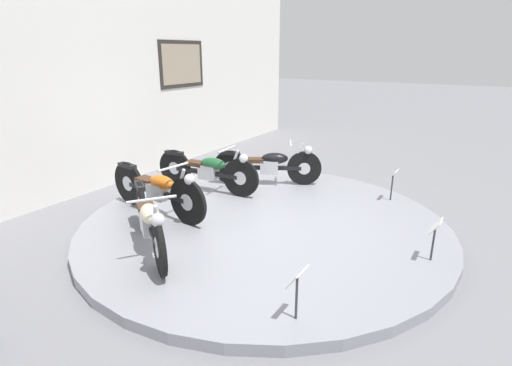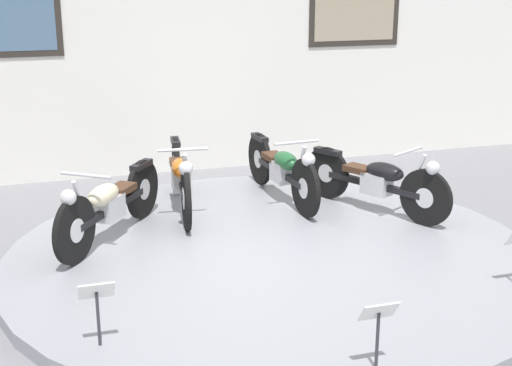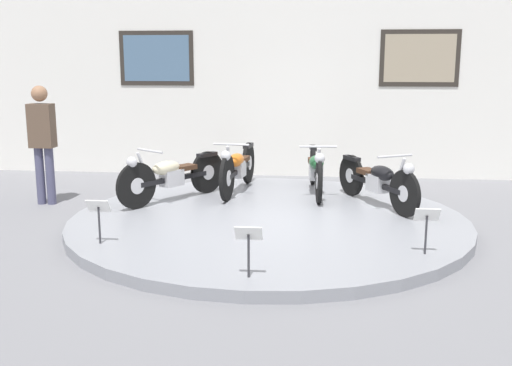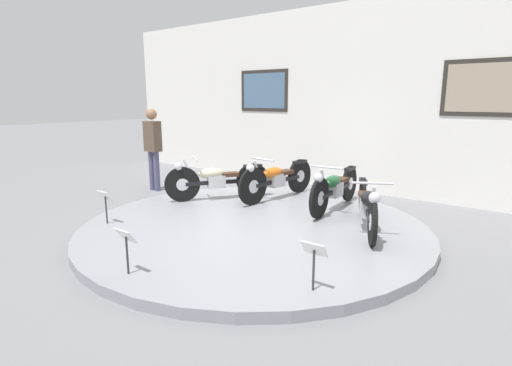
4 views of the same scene
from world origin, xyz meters
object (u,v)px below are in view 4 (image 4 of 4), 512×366
Objects in this scene: info_placard_front_centre at (126,242)px; info_placard_front_right at (314,255)px; motorcycle_orange at (276,178)px; motorcycle_cream at (216,179)px; motorcycle_black at (367,205)px; visitor_standing at (153,144)px; motorcycle_green at (335,187)px; info_placard_front_left at (105,200)px.

info_placard_front_right is (1.79, 0.89, 0.00)m from info_placard_front_centre.
info_placard_front_right is at bearing -49.77° from motorcycle_orange.
motorcycle_cream reaches higher than info_placard_front_right.
motorcycle_black is 3.35m from info_placard_front_centre.
motorcycle_orange is 2.97m from visitor_standing.
motorcycle_orange is at bearing 179.92° from motorcycle_green.
motorcycle_green is 4.15m from visitor_standing.
info_placard_front_right is (1.19, -2.83, -0.02)m from motorcycle_green.
motorcycle_cream is 3.23× the size of info_placard_front_left.
motorcycle_orange reaches higher than info_placard_front_right.
motorcycle_cream is 2.21m from motorcycle_green.
visitor_standing is (-3.47, 3.15, 0.53)m from info_placard_front_centre.
motorcycle_orange is at bearing 11.34° from visitor_standing.
info_placard_front_right is (3.58, 0.00, 0.00)m from info_placard_front_left.
visitor_standing reaches higher than info_placard_front_left.
info_placard_front_centre is 2.00m from info_placard_front_right.
motorcycle_orange is at bearing 130.23° from info_placard_front_right.
motorcycle_orange is at bearing 39.15° from motorcycle_cream.
motorcycle_orange is (0.88, 0.71, 0.01)m from motorcycle_cream.
motorcycle_cream is at bearing 147.07° from info_placard_front_right.
info_placard_front_centre is (-0.61, -3.72, -0.02)m from motorcycle_green.
motorcycle_green reaches higher than motorcycle_cream.
info_placard_front_centre is 0.29× the size of visitor_standing.
info_placard_front_left is at bearing 180.00° from info_placard_front_right.
motorcycle_cream is at bearing 116.25° from info_placard_front_centre.
info_placard_front_right is 5.75m from visitor_standing.
motorcycle_orange is 3.07m from info_placard_front_left.
info_placard_front_centre is at bearing -80.74° from motorcycle_orange.
motorcycle_green is (2.09, 0.71, 0.00)m from motorcycle_cream.
motorcycle_orange reaches higher than motorcycle_cream.
motorcycle_orange is at bearing 161.00° from motorcycle_black.
motorcycle_orange is 2.21m from motorcycle_black.
motorcycle_orange is at bearing 99.26° from info_placard_front_centre.
motorcycle_cream is 2.06m from visitor_standing.
motorcycle_black is at bearing -19.00° from motorcycle_orange.
motorcycle_green is at bearing 140.65° from motorcycle_black.
visitor_standing reaches higher than motorcycle_cream.
motorcycle_black is 3.45× the size of info_placard_front_left.
info_placard_front_centre and info_placard_front_right have the same top height.
motorcycle_orange is 1.21m from motorcycle_green.
motorcycle_green is 3.07m from info_placard_front_right.
visitor_standing is at bearing 126.69° from info_placard_front_left.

